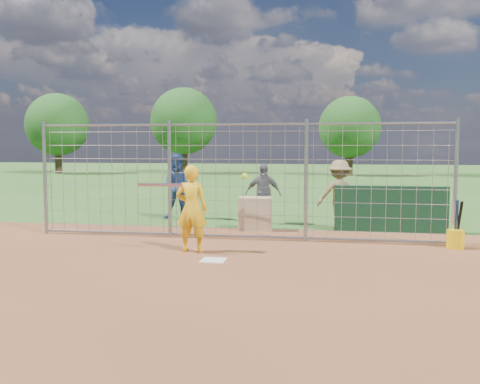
% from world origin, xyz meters
% --- Properties ---
extents(ground, '(100.00, 100.00, 0.00)m').
position_xyz_m(ground, '(0.00, 0.00, 0.00)').
color(ground, '#2D591E').
rests_on(ground, ground).
extents(infield_dirt, '(18.00, 18.00, 0.00)m').
position_xyz_m(infield_dirt, '(0.00, -3.00, 0.01)').
color(infield_dirt, brown).
rests_on(infield_dirt, ground).
extents(home_plate, '(0.43, 0.43, 0.02)m').
position_xyz_m(home_plate, '(0.00, -0.20, 0.01)').
color(home_plate, silver).
rests_on(home_plate, ground).
extents(dugout_wall, '(2.60, 0.20, 1.10)m').
position_xyz_m(dugout_wall, '(3.40, 3.60, 0.55)').
color(dugout_wall, '#11381E').
rests_on(dugout_wall, ground).
extents(batter, '(0.62, 0.40, 1.68)m').
position_xyz_m(batter, '(-0.59, 0.52, 0.84)').
color(batter, '#EBB014').
rests_on(batter, ground).
extents(bystander_a, '(0.99, 0.83, 1.83)m').
position_xyz_m(bystander_a, '(-2.17, 4.89, 0.91)').
color(bystander_a, navy).
rests_on(bystander_a, ground).
extents(bystander_b, '(0.95, 0.44, 1.59)m').
position_xyz_m(bystander_b, '(0.26, 4.39, 0.79)').
color(bystander_b, '#5A5B60').
rests_on(bystander_b, ground).
extents(bystander_c, '(1.18, 0.79, 1.69)m').
position_xyz_m(bystander_c, '(2.21, 4.00, 0.85)').
color(bystander_c, olive).
rests_on(bystander_c, ground).
extents(equipment_bin, '(0.85, 0.62, 0.80)m').
position_xyz_m(equipment_bin, '(0.21, 3.37, 0.40)').
color(equipment_bin, tan).
rests_on(equipment_bin, ground).
extents(equipment_in_play, '(2.08, 0.11, 0.27)m').
position_xyz_m(equipment_in_play, '(-0.72, 0.19, 1.36)').
color(equipment_in_play, silver).
rests_on(equipment_in_play, ground).
extents(bucket_with_bats, '(0.34, 0.39, 0.98)m').
position_xyz_m(bucket_with_bats, '(4.48, 1.76, 0.25)').
color(bucket_with_bats, '#E3B70B').
rests_on(bucket_with_bats, ground).
extents(backstop_fence, '(9.08, 0.08, 2.60)m').
position_xyz_m(backstop_fence, '(0.00, 2.00, 1.26)').
color(backstop_fence, gray).
rests_on(backstop_fence, ground).
extents(tree_line, '(44.66, 6.72, 6.48)m').
position_xyz_m(tree_line, '(3.13, 28.13, 3.71)').
color(tree_line, '#3F2B19').
rests_on(tree_line, ground).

